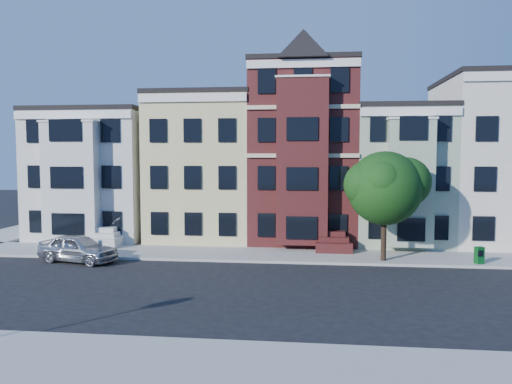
# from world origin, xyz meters

# --- Properties ---
(ground) EXTENTS (120.00, 120.00, 0.00)m
(ground) POSITION_xyz_m (0.00, 0.00, 0.00)
(ground) COLOR black
(far_sidewalk) EXTENTS (60.00, 4.00, 0.15)m
(far_sidewalk) POSITION_xyz_m (0.00, 8.00, 0.07)
(far_sidewalk) COLOR #9E9B93
(far_sidewalk) RESTS_ON ground
(near_sidewalk) EXTENTS (60.00, 4.00, 0.15)m
(near_sidewalk) POSITION_xyz_m (0.00, -8.00, 0.07)
(near_sidewalk) COLOR #9E9B93
(near_sidewalk) RESTS_ON ground
(house_white) EXTENTS (8.00, 9.00, 9.00)m
(house_white) POSITION_xyz_m (-15.00, 14.50, 4.50)
(house_white) COLOR silver
(house_white) RESTS_ON ground
(house_yellow) EXTENTS (7.00, 9.00, 10.00)m
(house_yellow) POSITION_xyz_m (-7.00, 14.50, 5.00)
(house_yellow) COLOR beige
(house_yellow) RESTS_ON ground
(house_brown) EXTENTS (7.00, 9.00, 12.00)m
(house_brown) POSITION_xyz_m (0.00, 14.50, 6.00)
(house_brown) COLOR #421616
(house_brown) RESTS_ON ground
(house_green) EXTENTS (6.00, 9.00, 9.00)m
(house_green) POSITION_xyz_m (6.50, 14.50, 4.50)
(house_green) COLOR #95A68B
(house_green) RESTS_ON ground
(house_cream) EXTENTS (8.00, 9.00, 11.00)m
(house_cream) POSITION_xyz_m (13.50, 14.50, 5.50)
(house_cream) COLOR silver
(house_cream) RESTS_ON ground
(street_tree) EXTENTS (7.44, 7.44, 7.54)m
(street_tree) POSITION_xyz_m (4.61, 6.85, 3.92)
(street_tree) COLOR #1D4817
(street_tree) RESTS_ON far_sidewalk
(parked_car) EXTENTS (4.94, 2.95, 1.57)m
(parked_car) POSITION_xyz_m (-12.48, 5.19, 0.79)
(parked_car) COLOR #AFB1B7
(parked_car) RESTS_ON ground
(newspaper_box) EXTENTS (0.51, 0.48, 0.92)m
(newspaper_box) POSITION_xyz_m (9.65, 6.56, 0.61)
(newspaper_box) COLOR #0B501B
(newspaper_box) RESTS_ON far_sidewalk
(fire_hydrant) EXTENTS (0.33, 0.33, 0.75)m
(fire_hydrant) POSITION_xyz_m (-11.66, 6.30, 0.52)
(fire_hydrant) COLOR silver
(fire_hydrant) RESTS_ON far_sidewalk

